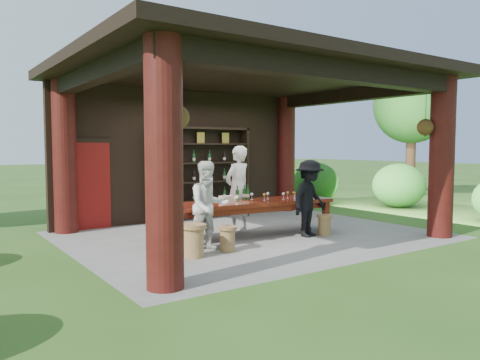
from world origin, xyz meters
TOP-DOWN VIEW (x-y plane):
  - ground at (0.00, 0.00)m, footprint 90.00×90.00m
  - pavilion at (-0.01, 0.43)m, footprint 7.50×6.00m
  - wine_shelf at (0.22, 2.45)m, footprint 2.70×0.41m
  - tasting_table at (-0.13, -0.14)m, footprint 3.76×1.29m
  - stool_near_left at (-1.27, -1.03)m, footprint 0.34×0.34m
  - stool_near_right at (1.24, -0.95)m, footprint 0.33×0.33m
  - stool_far_left at (-1.99, -1.10)m, footprint 0.43×0.43m
  - host at (-0.04, 0.44)m, footprint 0.78×0.61m
  - guest_woman at (-1.51, -0.78)m, footprint 0.84×0.69m
  - guest_man at (0.90, -0.85)m, footprint 1.16×0.84m
  - table_bottles at (-0.09, 0.15)m, footprint 0.35×0.14m
  - table_glasses at (0.52, -0.18)m, footprint 0.98×0.41m
  - napkin_basket at (-0.71, -0.14)m, footprint 0.28×0.20m
  - shrubs at (1.77, 0.36)m, footprint 14.39×7.77m
  - trees at (3.87, 1.30)m, footprint 21.09×11.19m

SIDE VIEW (x-z plane):
  - ground at x=0.00m, z-range 0.00..0.00m
  - stool_near_right at x=1.24m, z-range 0.01..0.45m
  - stool_near_left at x=-1.27m, z-range 0.01..0.46m
  - stool_far_left at x=-1.99m, z-range 0.02..0.59m
  - shrubs at x=1.77m, z-range -0.14..1.22m
  - tasting_table at x=-0.13m, z-range 0.26..1.01m
  - guest_man at x=0.90m, z-range 0.00..1.61m
  - guest_woman at x=-1.51m, z-range 0.00..1.62m
  - napkin_basket at x=-0.71m, z-range 0.75..0.89m
  - table_glasses at x=0.52m, z-range 0.75..0.90m
  - table_bottles at x=-0.09m, z-range 0.75..1.06m
  - host at x=-0.04m, z-range 0.00..1.90m
  - wine_shelf at x=0.22m, z-range 0.00..2.38m
  - pavilion at x=-0.01m, z-range 0.33..3.93m
  - trees at x=3.87m, z-range 0.97..5.77m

